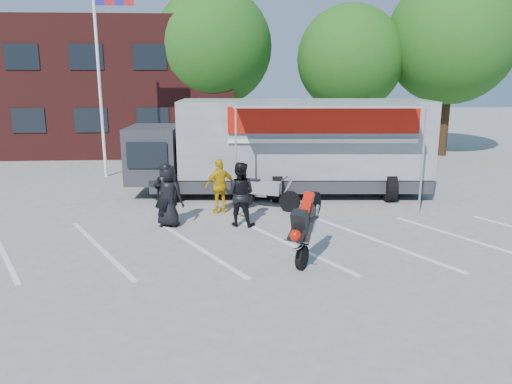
{
  "coord_description": "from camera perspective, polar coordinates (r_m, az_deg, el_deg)",
  "views": [
    {
      "loc": [
        -1.41,
        -11.05,
        4.31
      ],
      "look_at": [
        -0.65,
        1.39,
        1.3
      ],
      "focal_mm": 35.0,
      "sensor_mm": 36.0,
      "label": 1
    }
  ],
  "objects": [
    {
      "name": "ground",
      "position": [
        11.95,
        3.56,
        -7.61
      ],
      "size": [
        100.0,
        100.0,
        0.0
      ],
      "primitive_type": "plane",
      "color": "#989893",
      "rests_on": "ground"
    },
    {
      "name": "tree_right",
      "position": [
        28.03,
        21.41,
        15.89
      ],
      "size": [
        6.46,
        6.46,
        9.12
      ],
      "color": "#382314",
      "rests_on": "ground"
    },
    {
      "name": "spectator_leather_c",
      "position": [
        14.2,
        -1.86,
        -0.23
      ],
      "size": [
        1.06,
        0.92,
        1.85
      ],
      "primitive_type": "imported",
      "rotation": [
        0.0,
        0.0,
        2.86
      ],
      "color": "black",
      "rests_on": "ground"
    },
    {
      "name": "office_building",
      "position": [
        30.31,
        -20.35,
        11.23
      ],
      "size": [
        18.0,
        8.0,
        7.0
      ],
      "primitive_type": "cube",
      "color": "#4E1B19",
      "rests_on": "ground"
    },
    {
      "name": "transporter_truck",
      "position": [
        18.06,
        3.79,
        -0.26
      ],
      "size": [
        10.83,
        5.68,
        3.36
      ],
      "primitive_type": null,
      "rotation": [
        0.0,
        0.0,
        -0.06
      ],
      "color": "#989BA1",
      "rests_on": "ground"
    },
    {
      "name": "flagpole",
      "position": [
        21.61,
        -17.0,
        14.98
      ],
      "size": [
        1.61,
        0.12,
        8.0
      ],
      "color": "white",
      "rests_on": "ground"
    },
    {
      "name": "tree_left",
      "position": [
        27.09,
        -4.92,
        16.19
      ],
      "size": [
        6.12,
        6.12,
        8.64
      ],
      "color": "#382314",
      "rests_on": "ground"
    },
    {
      "name": "spectator_hivis",
      "position": [
        15.52,
        -4.13,
        0.68
      ],
      "size": [
        1.09,
        0.78,
        1.71
      ],
      "primitive_type": "imported",
      "rotation": [
        0.0,
        0.0,
        3.55
      ],
      "color": "#DBA80B",
      "rests_on": "ground"
    },
    {
      "name": "stunt_bike_rider",
      "position": [
        11.89,
        6.24,
        -7.76
      ],
      "size": [
        1.39,
        1.72,
        1.83
      ],
      "primitive_type": null,
      "rotation": [
        0.0,
        0.0,
        -0.5
      ],
      "color": "black",
      "rests_on": "ground"
    },
    {
      "name": "parking_bay_lines",
      "position": [
        12.88,
        3.02,
        -5.98
      ],
      "size": [
        18.09,
        13.33,
        0.01
      ],
      "primitive_type": "cube",
      "rotation": [
        0.0,
        0.0,
        0.52
      ],
      "color": "white",
      "rests_on": "ground"
    },
    {
      "name": "spectator_leather_b",
      "position": [
        14.34,
        -10.3,
        -0.32
      ],
      "size": [
        0.79,
        0.66,
        1.84
      ],
      "primitive_type": "imported",
      "rotation": [
        0.0,
        0.0,
        3.54
      ],
      "color": "black",
      "rests_on": "ground"
    },
    {
      "name": "tree_mid",
      "position": [
        26.84,
        10.69,
        14.71
      ],
      "size": [
        5.44,
        5.44,
        7.68
      ],
      "color": "#382314",
      "rests_on": "ground"
    },
    {
      "name": "parked_motorcycle",
      "position": [
        16.05,
        1.19,
        -2.0
      ],
      "size": [
        2.38,
        1.6,
        1.19
      ],
      "primitive_type": null,
      "rotation": [
        0.0,
        0.0,
        1.16
      ],
      "color": "#B4B4B9",
      "rests_on": "ground"
    },
    {
      "name": "spectator_leather_a",
      "position": [
        14.36,
        -9.99,
        -0.42
      ],
      "size": [
        1.02,
        0.86,
        1.78
      ],
      "primitive_type": "imported",
      "rotation": [
        0.0,
        0.0,
        2.74
      ],
      "color": "black",
      "rests_on": "ground"
    }
  ]
}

